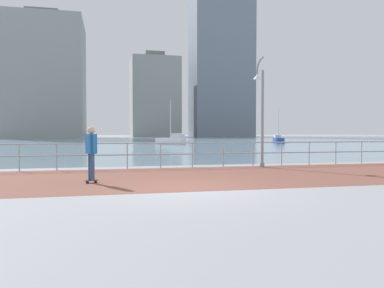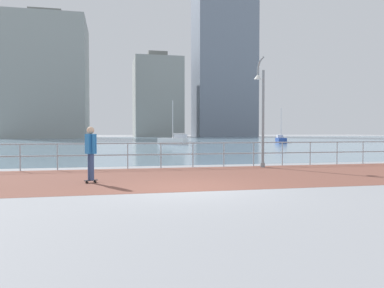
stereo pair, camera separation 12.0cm
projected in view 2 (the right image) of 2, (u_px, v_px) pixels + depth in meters
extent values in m
plane|color=gray|center=(127.00, 143.00, 49.38)|extent=(220.00, 220.00, 0.00)
cube|color=brown|center=(173.00, 177.00, 12.88)|extent=(28.00, 6.44, 0.01)
cube|color=#6B899E|center=(124.00, 141.00, 59.98)|extent=(180.00, 88.00, 0.00)
cylinder|color=#9EADB7|center=(20.00, 158.00, 14.82)|extent=(0.05, 0.05, 1.07)
cylinder|color=#9EADB7|center=(57.00, 157.00, 15.12)|extent=(0.05, 0.05, 1.07)
cylinder|color=#9EADB7|center=(93.00, 157.00, 15.42)|extent=(0.05, 0.05, 1.07)
cylinder|color=#9EADB7|center=(128.00, 156.00, 15.71)|extent=(0.05, 0.05, 1.07)
cylinder|color=#9EADB7|center=(161.00, 156.00, 16.01)|extent=(0.05, 0.05, 1.07)
cylinder|color=#9EADB7|center=(193.00, 155.00, 16.30)|extent=(0.05, 0.05, 1.07)
cylinder|color=#9EADB7|center=(224.00, 155.00, 16.60)|extent=(0.05, 0.05, 1.07)
cylinder|color=#9EADB7|center=(254.00, 154.00, 16.90)|extent=(0.05, 0.05, 1.07)
cylinder|color=#9EADB7|center=(282.00, 154.00, 17.19)|extent=(0.05, 0.05, 1.07)
cylinder|color=#9EADB7|center=(310.00, 154.00, 17.49)|extent=(0.05, 0.05, 1.07)
cylinder|color=#9EADB7|center=(337.00, 153.00, 17.78)|extent=(0.05, 0.05, 1.07)
cylinder|color=#9EADB7|center=(363.00, 153.00, 18.08)|extent=(0.05, 0.05, 1.07)
cylinder|color=#9EADB7|center=(161.00, 143.00, 15.99)|extent=(25.20, 0.06, 0.06)
cylinder|color=#9EADB7|center=(161.00, 154.00, 16.01)|extent=(25.20, 0.06, 0.06)
cylinder|color=gray|center=(263.00, 165.00, 16.36)|extent=(0.19, 0.19, 0.20)
cylinder|color=gray|center=(263.00, 119.00, 16.30)|extent=(0.12, 0.12, 4.22)
cylinder|color=gray|center=(263.00, 58.00, 16.28)|extent=(0.09, 0.19, 0.11)
cylinder|color=gray|center=(261.00, 60.00, 16.43)|extent=(0.09, 0.20, 0.15)
cylinder|color=gray|center=(260.00, 62.00, 16.56)|extent=(0.09, 0.19, 0.18)
cylinder|color=gray|center=(259.00, 65.00, 16.66)|extent=(0.09, 0.17, 0.19)
cylinder|color=gray|center=(258.00, 69.00, 16.72)|extent=(0.09, 0.13, 0.19)
cylinder|color=gray|center=(258.00, 72.00, 16.75)|extent=(0.09, 0.09, 0.17)
cone|color=silver|center=(258.00, 77.00, 16.75)|extent=(0.36, 0.36, 0.22)
cylinder|color=black|center=(87.00, 182.00, 11.29)|extent=(0.07, 0.05, 0.06)
cylinder|color=black|center=(86.00, 182.00, 11.35)|extent=(0.07, 0.05, 0.06)
cylinder|color=black|center=(96.00, 182.00, 11.44)|extent=(0.07, 0.05, 0.06)
cylinder|color=black|center=(95.00, 182.00, 11.50)|extent=(0.07, 0.05, 0.06)
cube|color=black|center=(91.00, 180.00, 11.39)|extent=(0.41, 0.26, 0.02)
cylinder|color=#384C7A|center=(92.00, 167.00, 11.31)|extent=(0.17, 0.17, 0.80)
cylinder|color=#384C7A|center=(90.00, 167.00, 11.44)|extent=(0.17, 0.17, 0.80)
cube|color=#236BB2|center=(91.00, 144.00, 11.35)|extent=(0.36, 0.41, 0.60)
cylinder|color=#236BB2|center=(94.00, 144.00, 11.17)|extent=(0.12, 0.12, 0.57)
cylinder|color=#236BB2|center=(88.00, 143.00, 11.54)|extent=(0.12, 0.12, 0.57)
sphere|color=#DBAD89|center=(91.00, 130.00, 11.34)|extent=(0.22, 0.22, 0.22)
cube|color=white|center=(173.00, 141.00, 43.65)|extent=(3.37, 3.42, 0.79)
cube|color=silver|center=(180.00, 136.00, 43.02)|extent=(1.49, 1.50, 0.44)
cylinder|color=silver|center=(173.00, 119.00, 43.57)|extent=(0.09, 0.09, 4.36)
cylinder|color=silver|center=(178.00, 134.00, 43.18)|extent=(1.20, 1.23, 0.07)
cube|color=#284799|center=(281.00, 141.00, 49.16)|extent=(1.92, 3.45, 0.71)
cube|color=silver|center=(280.00, 136.00, 50.12)|extent=(1.02, 1.34, 0.39)
cylinder|color=silver|center=(281.00, 123.00, 49.08)|extent=(0.08, 0.08, 3.92)
cylinder|color=silver|center=(280.00, 134.00, 49.85)|extent=(0.49, 1.44, 0.06)
cube|color=#939993|center=(48.00, 80.00, 87.24)|extent=(17.75, 17.94, 27.03)
cube|color=slate|center=(47.00, 17.00, 86.74)|extent=(7.10, 7.18, 2.00)
cube|color=slate|center=(224.00, 64.00, 112.51)|extent=(17.66, 12.05, 43.23)
cube|color=#939993|center=(157.00, 98.00, 107.77)|extent=(13.26, 14.63, 22.03)
cube|color=slate|center=(157.00, 56.00, 107.36)|extent=(5.30, 5.85, 2.00)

